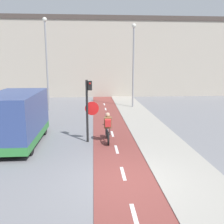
# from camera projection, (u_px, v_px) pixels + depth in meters

# --- Properties ---
(ground_plane) EXTENTS (120.00, 120.00, 0.00)m
(ground_plane) POSITION_uv_depth(u_px,v_px,m) (125.00, 180.00, 8.32)
(ground_plane) COLOR gray
(bike_lane) EXTENTS (2.09, 60.00, 0.02)m
(bike_lane) POSITION_uv_depth(u_px,v_px,m) (125.00, 180.00, 8.33)
(bike_lane) COLOR brown
(bike_lane) RESTS_ON ground_plane
(sidewalk_strip) EXTENTS (2.40, 60.00, 0.05)m
(sidewalk_strip) POSITION_uv_depth(u_px,v_px,m) (190.00, 177.00, 8.48)
(sidewalk_strip) COLOR #A8A399
(sidewalk_strip) RESTS_ON ground_plane
(building_row_background) EXTENTS (60.00, 5.20, 8.94)m
(building_row_background) POSITION_uv_depth(u_px,v_px,m) (101.00, 58.00, 30.18)
(building_row_background) COLOR #B2A899
(building_row_background) RESTS_ON ground_plane
(traffic_light_pole) EXTENTS (0.67, 0.25, 3.06)m
(traffic_light_pole) POSITION_uv_depth(u_px,v_px,m) (89.00, 104.00, 12.03)
(traffic_light_pole) COLOR black
(traffic_light_pole) RESTS_ON ground_plane
(street_lamp_far) EXTENTS (0.36, 0.36, 7.35)m
(street_lamp_far) POSITION_uv_depth(u_px,v_px,m) (46.00, 55.00, 19.91)
(street_lamp_far) COLOR gray
(street_lamp_far) RESTS_ON ground_plane
(street_lamp_sidewalk) EXTENTS (0.36, 0.36, 7.07)m
(street_lamp_sidewalk) POSITION_uv_depth(u_px,v_px,m) (133.00, 57.00, 21.18)
(street_lamp_sidewalk) COLOR gray
(street_lamp_sidewalk) RESTS_ON ground_plane
(cyclist_near) EXTENTS (0.46, 1.78, 1.48)m
(cyclist_near) POSITION_uv_depth(u_px,v_px,m) (108.00, 128.00, 12.24)
(cyclist_near) COLOR black
(cyclist_near) RESTS_ON ground_plane
(van) EXTENTS (2.19, 4.76, 2.47)m
(van) POSITION_uv_depth(u_px,v_px,m) (16.00, 119.00, 11.84)
(van) COLOR #334784
(van) RESTS_ON ground_plane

